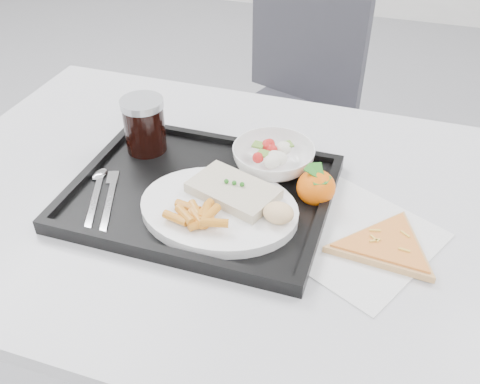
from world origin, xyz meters
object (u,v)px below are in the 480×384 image
at_px(table, 239,228).
at_px(chair, 296,93).
at_px(salad_bowl, 273,158).
at_px(tray, 201,194).
at_px(cola_glass, 144,124).
at_px(tangerine, 316,187).
at_px(pizza_slice, 387,246).
at_px(dinner_plate, 219,209).

xyz_separation_m(table, chair, (-0.08, 0.84, -0.15)).
bearing_deg(table, salad_bowl, 67.37).
relative_size(chair, tray, 2.07).
distance_m(table, tray, 0.10).
distance_m(tray, cola_glass, 0.19).
height_order(chair, tangerine, chair).
distance_m(tray, salad_bowl, 0.15).
height_order(cola_glass, pizza_slice, cola_glass).
xyz_separation_m(table, dinner_plate, (-0.01, -0.06, 0.09)).
height_order(cola_glass, tangerine, cola_glass).
distance_m(table, pizza_slice, 0.28).
relative_size(dinner_plate, salad_bowl, 1.78).
height_order(tray, tangerine, tangerine).
bearing_deg(tray, cola_glass, 147.77).
distance_m(salad_bowl, cola_glass, 0.26).
xyz_separation_m(dinner_plate, salad_bowl, (0.05, 0.15, 0.01)).
relative_size(table, tray, 2.67).
relative_size(chair, cola_glass, 8.61).
bearing_deg(pizza_slice, cola_glass, 164.86).
bearing_deg(salad_bowl, dinner_plate, -108.65).
height_order(chair, dinner_plate, chair).
distance_m(tangerine, pizza_slice, 0.16).
xyz_separation_m(tray, dinner_plate, (0.05, -0.05, 0.02)).
bearing_deg(chair, tangerine, -75.32).
bearing_deg(cola_glass, pizza_slice, -15.14).
distance_m(table, salad_bowl, 0.14).
bearing_deg(cola_glass, chair, 79.80).
bearing_deg(pizza_slice, chair, 111.17).
relative_size(chair, tangerine, 13.43).
distance_m(table, dinner_plate, 0.11).
height_order(dinner_plate, salad_bowl, salad_bowl).
relative_size(table, dinner_plate, 4.44).
bearing_deg(dinner_plate, chair, 94.23).
height_order(chair, pizza_slice, chair).
bearing_deg(dinner_plate, cola_glass, 144.99).
relative_size(salad_bowl, pizza_slice, 0.57).
bearing_deg(dinner_plate, tangerine, 33.27).
bearing_deg(tray, table, 14.31).
bearing_deg(tangerine, table, -166.28).
xyz_separation_m(tray, cola_glass, (-0.15, 0.10, 0.06)).
distance_m(table, chair, 0.86).
xyz_separation_m(salad_bowl, pizza_slice, (0.23, -0.14, -0.03)).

